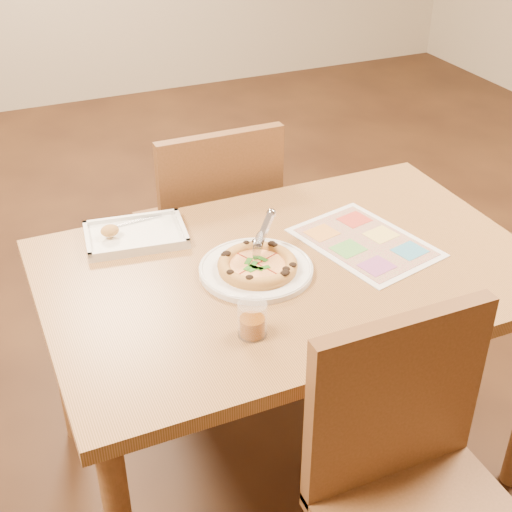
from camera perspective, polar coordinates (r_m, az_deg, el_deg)
name	(u,v)px	position (r m, az deg, el deg)	size (l,w,h in m)	color
room	(299,24)	(1.64, 3.45, 18.07)	(7.00, 7.00, 7.00)	#361F0F
dining_table	(290,292)	(1.94, 2.77, -2.88)	(1.30, 0.85, 0.72)	#9A673D
chair_near	(414,469)	(1.61, 12.53, -16.26)	(0.42, 0.42, 0.47)	brown
chair_far	(213,215)	(2.45, -3.46, 3.26)	(0.42, 0.42, 0.47)	brown
plate	(256,270)	(1.86, 0.00, -1.10)	(0.30, 0.30, 0.02)	white
pizza	(258,265)	(1.84, 0.12, -0.73)	(0.21, 0.21, 0.03)	#D19047
pizza_cutter	(263,235)	(1.86, 0.53, 1.72)	(0.11, 0.12, 0.09)	silver
appetizer_tray	(134,236)	(2.03, -9.75, 1.59)	(0.30, 0.23, 0.05)	silver
glass_tumbler	(252,321)	(1.63, -0.30, -5.24)	(0.07, 0.07, 0.09)	#7A3C09
menu	(365,242)	(2.01, 8.71, 1.10)	(0.27, 0.38, 0.01)	silver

